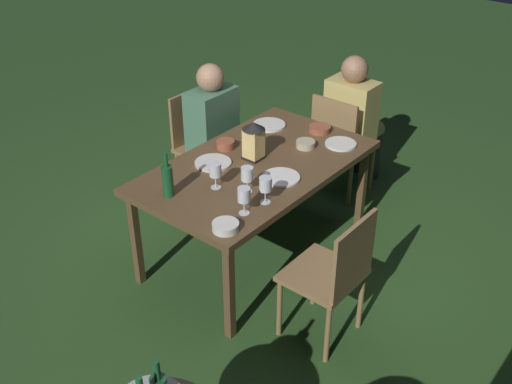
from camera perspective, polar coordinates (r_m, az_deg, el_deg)
ground_plane at (r=4.46m, az=0.00°, el=-5.62°), size 16.00×16.00×0.00m
dining_table at (r=4.09m, az=0.00°, el=1.96°), size 1.62×0.95×0.73m
chair_side_left_a at (r=4.93m, az=-5.14°, el=4.79°), size 0.42×0.40×0.87m
person_in_green at (r=4.74m, az=-3.51°, el=5.76°), size 0.38×0.47×1.15m
chair_side_right_b at (r=3.54m, az=7.21°, el=-7.44°), size 0.42×0.40×0.87m
chair_head_near at (r=4.95m, az=7.80°, el=4.71°), size 0.40×0.42×0.87m
person_in_mustard at (r=5.03m, az=9.13°, el=7.01°), size 0.48×0.38×1.15m
lantern_centerpiece at (r=4.06m, az=-0.23°, el=4.98°), size 0.15×0.15×0.27m
green_bottle_on_table at (r=3.70m, az=-8.20°, el=1.13°), size 0.07×0.07×0.29m
wine_glass_a at (r=3.49m, az=-1.12°, el=-0.37°), size 0.08×0.08×0.17m
wine_glass_b at (r=3.75m, az=-3.84°, el=1.98°), size 0.08×0.08×0.17m
wine_glass_c at (r=3.59m, az=0.88°, el=0.62°), size 0.08×0.08×0.17m
wine_glass_d at (r=3.69m, az=-0.83°, el=1.58°), size 0.08×0.08×0.17m
plate_a at (r=4.58m, az=1.22°, el=6.25°), size 0.24×0.24×0.01m
plate_b at (r=3.89m, az=2.33°, el=1.36°), size 0.24×0.24×0.01m
plate_c at (r=4.34m, az=7.86°, el=4.45°), size 0.22×0.22×0.01m
plate_d at (r=4.07m, az=-4.01°, el=2.72°), size 0.24×0.24×0.01m
bowl_olives at (r=4.50m, az=5.93°, el=5.87°), size 0.16×0.16×0.04m
bowl_bread at (r=4.27m, az=4.62°, el=4.47°), size 0.13×0.13×0.05m
bowl_salad at (r=3.41m, az=-2.84°, el=-3.18°), size 0.15×0.15×0.05m
bowl_dip at (r=4.25m, az=-2.84°, el=4.44°), size 0.13×0.13×0.06m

